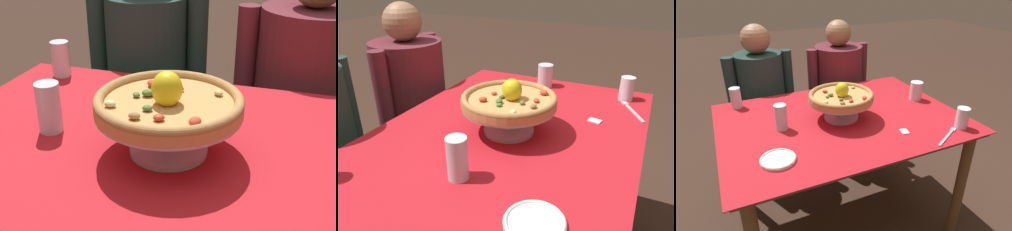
% 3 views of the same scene
% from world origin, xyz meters
% --- Properties ---
extents(dining_table, '(1.31, 0.96, 0.74)m').
position_xyz_m(dining_table, '(0.00, 0.00, 0.64)').
color(dining_table, brown).
rests_on(dining_table, ground).
extents(pizza_stand, '(0.35, 0.35, 0.11)m').
position_xyz_m(pizza_stand, '(-0.00, -0.00, 0.81)').
color(pizza_stand, '#B7B7C1').
rests_on(pizza_stand, dining_table).
extents(pizza, '(0.35, 0.35, 0.10)m').
position_xyz_m(pizza, '(-0.00, -0.00, 0.87)').
color(pizza, tan).
rests_on(pizza, pizza_stand).
extents(water_glass_front_right, '(0.07, 0.07, 0.11)m').
position_xyz_m(water_glass_front_right, '(0.52, -0.36, 0.79)').
color(water_glass_front_right, white).
rests_on(water_glass_front_right, dining_table).
extents(water_glass_side_right, '(0.08, 0.08, 0.12)m').
position_xyz_m(water_glass_side_right, '(0.54, 0.04, 0.79)').
color(water_glass_side_right, silver).
rests_on(water_glass_side_right, dining_table).
extents(water_glass_side_left, '(0.06, 0.06, 0.14)m').
position_xyz_m(water_glass_side_left, '(-0.33, 0.01, 0.80)').
color(water_glass_side_left, silver).
rests_on(water_glass_side_left, dining_table).
extents(side_plate, '(0.16, 0.16, 0.02)m').
position_xyz_m(side_plate, '(-0.41, -0.26, 0.75)').
color(side_plate, silver).
rests_on(side_plate, dining_table).
extents(dinner_fork, '(0.19, 0.12, 0.01)m').
position_xyz_m(dinner_fork, '(0.40, -0.40, 0.74)').
color(dinner_fork, '#B7B7C1').
rests_on(dinner_fork, dining_table).
extents(sugar_packet, '(0.05, 0.06, 0.00)m').
position_xyz_m(sugar_packet, '(0.23, -0.28, 0.74)').
color(sugar_packet, white).
rests_on(sugar_packet, dining_table).
extents(diner_right, '(0.53, 0.41, 1.15)m').
position_xyz_m(diner_right, '(0.31, 0.74, 0.57)').
color(diner_right, '#1E3833').
rests_on(diner_right, ground).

